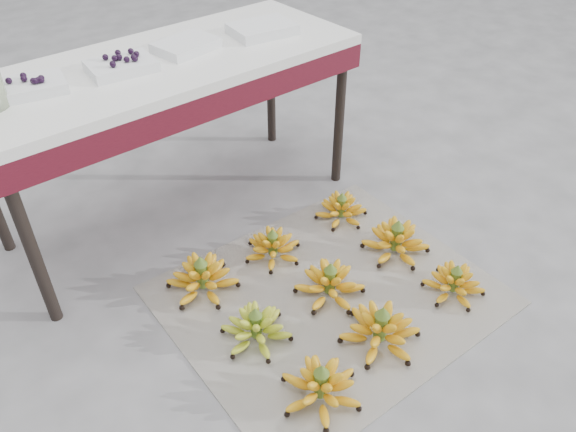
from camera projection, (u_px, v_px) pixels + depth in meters
ground at (333, 300)px, 2.28m from camera, size 60.00×60.00×0.00m
newspaper_mat at (329, 295)px, 2.30m from camera, size 1.30×1.11×0.01m
bunch_front_left at (321, 387)px, 1.88m from camera, size 0.30×0.30×0.17m
bunch_front_center at (380, 330)px, 2.07m from camera, size 0.30×0.30×0.18m
bunch_front_right at (454, 283)px, 2.28m from camera, size 0.30×0.30×0.15m
bunch_mid_left at (256, 328)px, 2.08m from camera, size 0.33×0.33×0.16m
bunch_mid_center at (330, 284)px, 2.26m from camera, size 0.31×0.31×0.17m
bunch_mid_right at (396, 241)px, 2.47m from camera, size 0.35×0.35×0.18m
bunch_back_left at (202, 278)px, 2.29m from camera, size 0.35×0.35×0.18m
bunch_back_center at (273, 247)px, 2.45m from camera, size 0.30×0.30×0.15m
bunch_back_right at (341, 209)px, 2.67m from camera, size 0.29×0.29×0.15m
vendor_table at (167, 79)px, 2.33m from camera, size 1.62×0.65×0.78m
tray_far_left at (30, 86)px, 2.02m from camera, size 0.28×0.22×0.06m
tray_left at (121, 65)px, 2.16m from camera, size 0.27×0.21×0.06m
tray_right at (186, 45)px, 2.33m from camera, size 0.28×0.22×0.04m
tray_far_right at (262, 29)px, 2.48m from camera, size 0.30×0.23×0.04m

